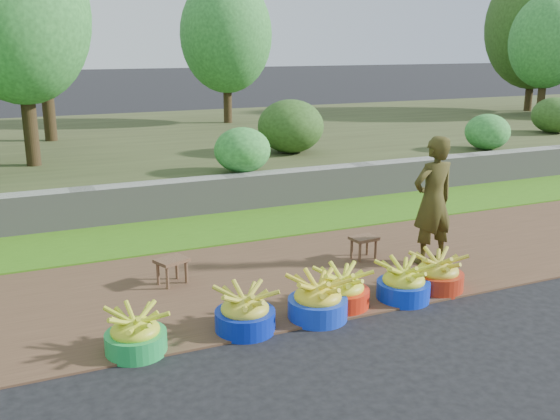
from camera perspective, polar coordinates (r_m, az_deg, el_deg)
name	(u,v)px	position (r m, az deg, el deg)	size (l,w,h in m)	color
ground_plane	(383,313)	(6.06, 9.39, -9.31)	(120.00, 120.00, 0.00)	black
dirt_shoulder	(322,270)	(7.05, 3.85, -5.49)	(80.00, 2.50, 0.02)	brown
grass_verge	(256,224)	(8.78, -2.21, -1.25)	(80.00, 1.50, 0.04)	#3D7A15
retaining_wall	(235,193)	(9.48, -4.13, 1.55)	(80.00, 0.35, 0.55)	gray
earth_bank	(160,147)	(14.11, -10.94, 5.66)	(80.00, 10.00, 0.50)	#3E4623
vegetation	(256,35)	(13.17, -2.24, 15.74)	(33.15, 7.86, 4.26)	#322513
basin_a	(136,334)	(5.35, -13.07, -10.97)	(0.51, 0.51, 0.38)	green
basin_b	(245,312)	(5.58, -3.23, -9.30)	(0.54, 0.54, 0.40)	#0922A7
basin_c	(318,300)	(5.82, 3.47, -8.20)	(0.55, 0.55, 0.41)	#1337C9
basin_d	(342,290)	(6.08, 5.70, -7.31)	(0.53, 0.53, 0.39)	red
basin_e	(404,283)	(6.34, 11.23, -6.57)	(0.53, 0.53, 0.39)	#0A2DCD
basin_f	(437,274)	(6.65, 14.20, -5.67)	(0.54, 0.54, 0.40)	#AB2813
stool_left	(172,264)	(6.65, -9.87, -4.88)	(0.38, 0.34, 0.28)	brown
stool_right	(364,241)	(7.37, 7.68, -2.85)	(0.33, 0.26, 0.27)	brown
vendor_woman	(433,201)	(7.25, 13.81, 0.84)	(0.54, 0.35, 1.47)	black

